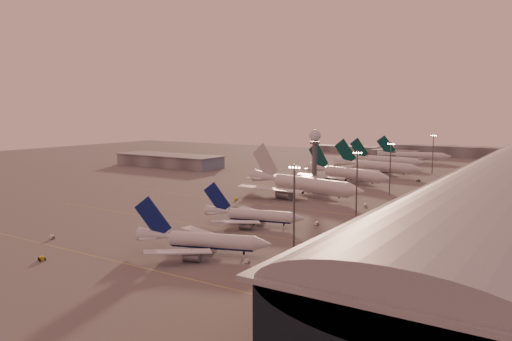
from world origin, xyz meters
The scene contains 26 objects.
ground centered at (0.00, 0.00, 0.00)m, with size 700.00×700.00×0.00m, color #605E5E.
taxiway_markings centered at (30.00, 56.00, 0.01)m, with size 180.00×185.25×0.02m.
hangar centered at (-120.00, 140.00, 4.32)m, with size 82.00×27.00×8.50m.
radar_tower centered at (5.00, 120.00, 20.95)m, with size 6.40×6.40×31.10m.
mast_a centered at (58.00, 0.00, 13.74)m, with size 3.60×0.56×25.00m.
mast_b centered at (55.00, 55.00, 13.74)m, with size 3.60×0.56×25.00m.
mast_c centered at (50.00, 110.00, 13.74)m, with size 3.60×0.56×25.00m.
mast_d centered at (48.00, 200.00, 13.74)m, with size 3.60×0.56×25.00m.
distant_horizon centered at (2.62, 325.14, 3.89)m, with size 165.00×37.50×9.00m.
narrowbody_near centered at (38.05, -16.79, 3.20)m, with size 38.88×30.50×15.78m.
narrowbody_mid centered at (30.83, 20.23, 2.96)m, with size 36.78×29.02×14.60m.
widebody_white centered at (18.10, 82.96, 4.11)m, with size 66.45×52.69×23.69m.
greentail_a centered at (18.10, 134.31, 3.83)m, with size 57.38×45.57×21.66m.
greentail_b centered at (19.88, 177.26, 3.82)m, with size 59.46×47.76×21.64m.
greentail_c centered at (11.53, 219.55, 3.54)m, with size 55.13×44.37×20.02m.
greentail_d centered at (18.16, 265.60, 3.58)m, with size 54.83×43.77×20.25m.
gsv_truck_a centered at (-11.29, -30.02, 1.24)m, with size 6.12×2.49×2.44m.
gsv_tug_near centered at (5.92, -45.47, 0.56)m, with size 3.46×4.38×1.10m.
gsv_catering_a centered at (53.47, -16.92, 1.93)m, with size 4.75×2.34×3.86m.
gsv_tug_mid centered at (-3.66, 7.33, 0.59)m, with size 4.12×4.66×1.14m.
gsv_truck_b centered at (50.03, 32.00, 1.20)m, with size 5.94×2.46×2.35m.
gsv_truck_c centered at (-1.72, 56.39, 1.26)m, with size 6.49×4.49×2.47m.
gsv_catering_b centered at (51.84, 73.92, 2.04)m, with size 5.09×2.60×4.08m.
gsv_tug_far centered at (16.84, 109.25, 0.48)m, with size 2.25×3.43×0.93m.
gsv_truck_d centered at (-29.72, 119.58, 1.09)m, with size 3.57×5.61×2.13m.
gsv_tug_hangar centered at (50.25, 160.02, 0.58)m, with size 3.92×2.37×1.12m.
Camera 1 is at (125.04, -123.03, 40.39)m, focal length 35.00 mm.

